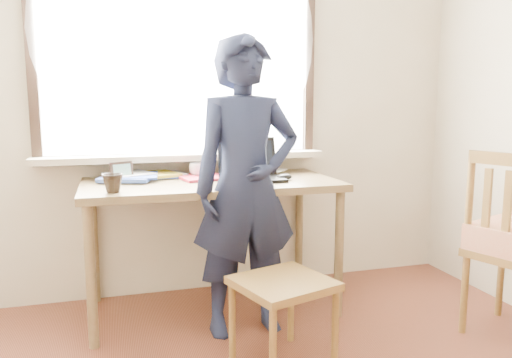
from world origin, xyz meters
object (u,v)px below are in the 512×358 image
object	(u,v)px
desk	(211,194)
person	(246,187)
work_chair	(283,293)
mug_white	(199,170)
laptop	(250,170)
mug_dark	(113,183)

from	to	relation	value
desk	person	distance (m)	0.37
work_chair	person	bearing A→B (deg)	98.79
desk	mug_white	bearing A→B (deg)	105.20
mug_white	work_chair	size ratio (longest dim) A/B	0.22
desk	laptop	xyz separation A→B (m)	(0.24, -0.03, 0.14)
mug_dark	desk	bearing A→B (deg)	23.76
work_chair	person	distance (m)	0.63
mug_white	work_chair	world-z (taller)	mug_white
desk	mug_dark	bearing A→B (deg)	-156.24
laptop	work_chair	world-z (taller)	laptop
mug_dark	person	world-z (taller)	person
desk	mug_white	size ratio (longest dim) A/B	13.00
mug_dark	mug_white	bearing A→B (deg)	38.76
laptop	mug_dark	distance (m)	0.84
laptop	desk	bearing A→B (deg)	173.50
person	laptop	bearing A→B (deg)	67.86
mug_dark	person	distance (m)	0.71
mug_dark	person	size ratio (longest dim) A/B	0.06
mug_white	mug_dark	size ratio (longest dim) A/B	1.09
work_chair	desk	bearing A→B (deg)	104.26
mug_dark	work_chair	bearing A→B (deg)	-33.75
mug_dark	work_chair	distance (m)	1.04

